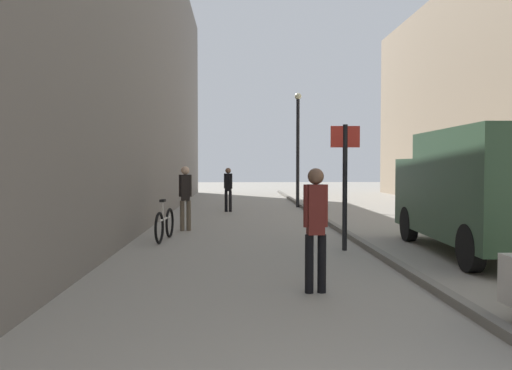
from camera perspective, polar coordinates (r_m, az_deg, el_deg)
ground_plane at (r=13.92m, az=2.71°, el=-5.11°), size 80.00×80.00×0.00m
building_facade_left at (r=14.82m, az=-19.83°, el=15.51°), size 3.81×40.00×10.43m
kerb_strip at (r=14.14m, az=9.13°, el=-4.78°), size 0.16×40.00×0.12m
pedestrian_main_foreground at (r=14.21m, az=-7.68°, el=-0.92°), size 0.34×0.23×1.74m
pedestrian_mid_block at (r=7.29m, az=6.48°, el=-3.92°), size 0.34×0.22×1.73m
pedestrian_far_crossing at (r=19.83m, az=-3.04°, el=-0.15°), size 0.32×0.24×1.66m
delivery_van at (r=11.23m, az=23.25°, el=-0.37°), size 2.19×5.18×2.43m
street_sign_post at (r=10.97m, az=9.63°, el=0.99°), size 0.60×0.10×2.60m
lamp_post at (r=21.99m, az=4.56°, el=4.67°), size 0.28×0.28×4.76m
bicycle_leaning at (r=12.48m, az=-9.88°, el=-4.23°), size 0.23×1.77×0.98m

